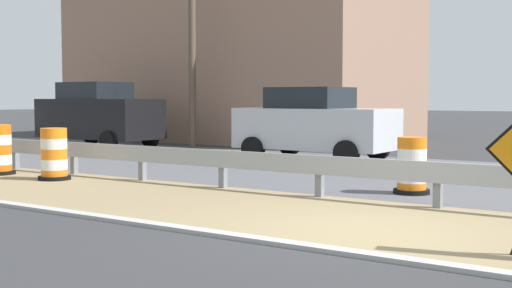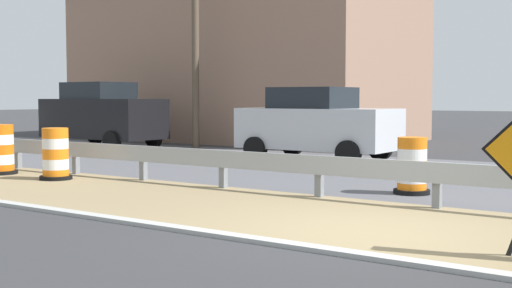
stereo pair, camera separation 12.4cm
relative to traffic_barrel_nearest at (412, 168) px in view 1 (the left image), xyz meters
The scene contains 11 objects.
ground_plane 3.66m from the traffic_barrel_nearest, 166.02° to the right, with size 160.00×160.00×0.00m, color #333335.
median_dirt_strip 3.07m from the traffic_barrel_nearest, 163.17° to the right, with size 3.65×120.00×0.01m, color #8E7A56.
far_lane_asphalt 3.00m from the traffic_barrel_nearest, 17.25° to the right, with size 7.82×120.00×0.00m, color #56565B.
curb_near_edge 4.93m from the traffic_barrel_nearest, 169.69° to the right, with size 0.20×120.00×0.11m, color #ADADA8.
guardrail_median 1.60m from the traffic_barrel_nearest, 145.29° to the right, with size 0.18×43.04×0.71m.
traffic_barrel_nearest is the anchor object (origin of this frame).
traffic_barrel_close 7.14m from the traffic_barrel_nearest, 107.84° to the left, with size 0.66×0.66×1.06m.
car_mid_far_lane 13.84m from the traffic_barrel_nearest, 70.02° to the left, with size 2.16×4.56×2.20m.
car_distant_a 6.54m from the traffic_barrel_nearest, 44.49° to the left, with size 2.21×4.20×1.95m.
roadside_shop_near 16.52m from the traffic_barrel_nearest, 46.11° to the left, with size 7.71×13.48×6.28m.
utility_pole_near 12.74m from the traffic_barrel_nearest, 58.21° to the left, with size 0.24×1.80×9.18m.
Camera 1 is at (-7.79, -3.57, 1.67)m, focal length 47.94 mm.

